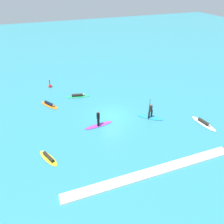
# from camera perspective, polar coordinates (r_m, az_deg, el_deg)

# --- Properties ---
(ground_plane) EXTENTS (120.00, 120.00, 0.00)m
(ground_plane) POSITION_cam_1_polar(r_m,az_deg,el_deg) (25.33, 0.00, -0.96)
(ground_plane) COLOR teal
(ground_plane) RESTS_ON ground
(surfer_on_purple_board) EXTENTS (3.16, 1.00, 1.73)m
(surfer_on_purple_board) POSITION_cam_1_polar(r_m,az_deg,el_deg) (23.54, -3.43, -2.51)
(surfer_on_purple_board) COLOR purple
(surfer_on_purple_board) RESTS_ON ground_plane
(surfer_on_green_board) EXTENTS (3.08, 1.25, 0.43)m
(surfer_on_green_board) POSITION_cam_1_polar(r_m,az_deg,el_deg) (29.51, -8.58, 4.07)
(surfer_on_green_board) COLOR #23B266
(surfer_on_green_board) RESTS_ON ground_plane
(surfer_on_yellow_board) EXTENTS (1.63, 2.63, 0.38)m
(surfer_on_yellow_board) POSITION_cam_1_polar(r_m,az_deg,el_deg) (20.58, -15.68, -10.87)
(surfer_on_yellow_board) COLOR yellow
(surfer_on_yellow_board) RESTS_ON ground_plane
(surfer_on_white_board) EXTENTS (1.17, 3.27, 0.42)m
(surfer_on_white_board) POSITION_cam_1_polar(r_m,az_deg,el_deg) (25.81, 21.99, -2.53)
(surfer_on_white_board) COLOR white
(surfer_on_white_board) RESTS_ON ground_plane
(surfer_on_orange_board) EXTENTS (2.15, 2.85, 0.43)m
(surfer_on_orange_board) POSITION_cam_1_polar(r_m,az_deg,el_deg) (28.22, -15.38, 1.84)
(surfer_on_orange_board) COLOR orange
(surfer_on_orange_board) RESTS_ON ground_plane
(surfer_on_blue_board) EXTENTS (2.59, 2.38, 2.35)m
(surfer_on_blue_board) POSITION_cam_1_polar(r_m,az_deg,el_deg) (25.10, 9.56, -0.60)
(surfer_on_blue_board) COLOR #1E8CD1
(surfer_on_blue_board) RESTS_ON ground_plane
(marker_buoy) EXTENTS (0.48, 0.48, 1.22)m
(marker_buoy) POSITION_cam_1_polar(r_m,az_deg,el_deg) (32.92, -15.25, 6.32)
(marker_buoy) COLOR red
(marker_buoy) RESTS_ON ground_plane
(wave_crest) EXTENTS (14.66, 0.90, 0.18)m
(wave_crest) POSITION_cam_1_polar(r_m,az_deg,el_deg) (18.97, 10.06, -14.64)
(wave_crest) COLOR white
(wave_crest) RESTS_ON ground_plane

